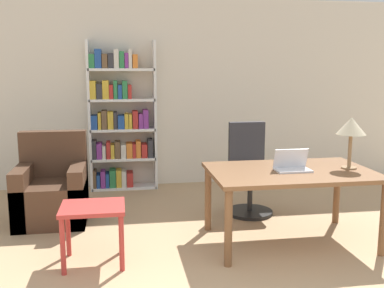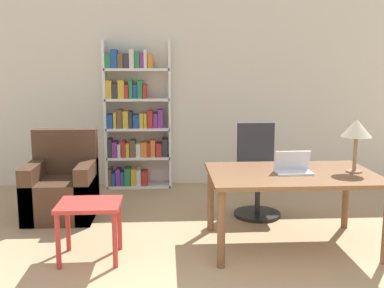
{
  "view_description": "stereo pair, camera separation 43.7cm",
  "coord_description": "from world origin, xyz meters",
  "px_view_note": "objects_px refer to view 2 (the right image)",
  "views": [
    {
      "loc": [
        -0.64,
        -2.02,
        1.72
      ],
      "look_at": [
        0.04,
        2.24,
        0.98
      ],
      "focal_mm": 42.0,
      "sensor_mm": 36.0,
      "label": 1
    },
    {
      "loc": [
        -0.21,
        -2.06,
        1.72
      ],
      "look_at": [
        0.04,
        2.24,
        0.98
      ],
      "focal_mm": 42.0,
      "sensor_mm": 36.0,
      "label": 2
    }
  ],
  "objects_px": {
    "office_chair": "(257,175)",
    "desk": "(292,181)",
    "table_lamp": "(357,130)",
    "armchair": "(62,189)",
    "side_table_blue": "(90,213)",
    "bookshelf": "(134,121)",
    "laptop": "(293,168)"
  },
  "relations": [
    {
      "from": "office_chair",
      "to": "bookshelf",
      "type": "height_order",
      "value": "bookshelf"
    },
    {
      "from": "desk",
      "to": "laptop",
      "type": "height_order",
      "value": "laptop"
    },
    {
      "from": "side_table_blue",
      "to": "bookshelf",
      "type": "bearing_deg",
      "value": 84.55
    },
    {
      "from": "office_chair",
      "to": "desk",
      "type": "bearing_deg",
      "value": -81.98
    },
    {
      "from": "laptop",
      "to": "armchair",
      "type": "distance_m",
      "value": 2.67
    },
    {
      "from": "side_table_blue",
      "to": "bookshelf",
      "type": "distance_m",
      "value": 2.57
    },
    {
      "from": "table_lamp",
      "to": "office_chair",
      "type": "xyz_separation_m",
      "value": [
        -0.73,
        0.99,
        -0.67
      ]
    },
    {
      "from": "armchair",
      "to": "office_chair",
      "type": "bearing_deg",
      "value": -1.55
    },
    {
      "from": "side_table_blue",
      "to": "bookshelf",
      "type": "xyz_separation_m",
      "value": [
        0.24,
        2.5,
        0.53
      ]
    },
    {
      "from": "side_table_blue",
      "to": "armchair",
      "type": "xyz_separation_m",
      "value": [
        -0.52,
        1.23,
        -0.11
      ]
    },
    {
      "from": "laptop",
      "to": "table_lamp",
      "type": "bearing_deg",
      "value": 0.15
    },
    {
      "from": "table_lamp",
      "to": "armchair",
      "type": "distance_m",
      "value": 3.29
    },
    {
      "from": "side_table_blue",
      "to": "armchair",
      "type": "bearing_deg",
      "value": 112.99
    },
    {
      "from": "office_chair",
      "to": "bookshelf",
      "type": "distance_m",
      "value": 2.07
    },
    {
      "from": "armchair",
      "to": "table_lamp",
      "type": "bearing_deg",
      "value": -19.24
    },
    {
      "from": "desk",
      "to": "office_chair",
      "type": "height_order",
      "value": "office_chair"
    },
    {
      "from": "desk",
      "to": "office_chair",
      "type": "relative_size",
      "value": 1.47
    },
    {
      "from": "desk",
      "to": "side_table_blue",
      "type": "height_order",
      "value": "desk"
    },
    {
      "from": "desk",
      "to": "office_chair",
      "type": "bearing_deg",
      "value": 98.02
    },
    {
      "from": "laptop",
      "to": "side_table_blue",
      "type": "bearing_deg",
      "value": -174.55
    },
    {
      "from": "desk",
      "to": "side_table_blue",
      "type": "xyz_separation_m",
      "value": [
        -1.89,
        -0.2,
        -0.21
      ]
    },
    {
      "from": "side_table_blue",
      "to": "bookshelf",
      "type": "height_order",
      "value": "bookshelf"
    },
    {
      "from": "laptop",
      "to": "side_table_blue",
      "type": "xyz_separation_m",
      "value": [
        -1.89,
        -0.18,
        -0.34
      ]
    },
    {
      "from": "laptop",
      "to": "side_table_blue",
      "type": "relative_size",
      "value": 0.61
    },
    {
      "from": "table_lamp",
      "to": "bookshelf",
      "type": "xyz_separation_m",
      "value": [
        -2.25,
        2.32,
        -0.17
      ]
    },
    {
      "from": "desk",
      "to": "armchair",
      "type": "xyz_separation_m",
      "value": [
        -2.41,
        1.03,
        -0.32
      ]
    },
    {
      "from": "desk",
      "to": "table_lamp",
      "type": "distance_m",
      "value": 0.77
    },
    {
      "from": "desk",
      "to": "armchair",
      "type": "height_order",
      "value": "armchair"
    },
    {
      "from": "laptop",
      "to": "table_lamp",
      "type": "xyz_separation_m",
      "value": [
        0.59,
        0.0,
        0.36
      ]
    },
    {
      "from": "desk",
      "to": "bookshelf",
      "type": "distance_m",
      "value": 2.85
    },
    {
      "from": "office_chair",
      "to": "bookshelf",
      "type": "xyz_separation_m",
      "value": [
        -1.51,
        1.33,
        0.5
      ]
    },
    {
      "from": "table_lamp",
      "to": "side_table_blue",
      "type": "xyz_separation_m",
      "value": [
        -2.48,
        -0.18,
        -0.7
      ]
    }
  ]
}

